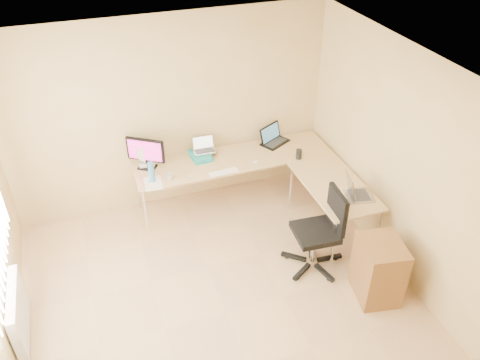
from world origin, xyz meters
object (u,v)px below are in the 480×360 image
object	(u,v)px
keyboard	(224,172)
mug	(170,177)
monitor	(146,153)
laptop_return	(360,188)
office_chair	(315,232)
laptop_black	(275,135)
desk_return	(332,208)
cabinet	(378,270)
desk_main	(234,180)
water_bottle	(151,172)
laptop_center	(204,145)
desk_fan	(146,156)

from	to	relation	value
keyboard	mug	world-z (taller)	mug
monitor	laptop_return	world-z (taller)	monitor
monitor	office_chair	xyz separation A→B (m)	(1.61, -1.63, -0.44)
monitor	office_chair	bearing A→B (deg)	-11.20
keyboard	mug	distance (m)	0.68
laptop_black	office_chair	distance (m)	1.72
desk_return	cabinet	xyz separation A→B (m)	(-0.04, -1.14, -0.01)
desk_main	water_bottle	xyz separation A→B (m)	(-1.13, -0.18, 0.50)
mug	water_bottle	distance (m)	0.24
mug	keyboard	bearing A→B (deg)	-6.67
monitor	water_bottle	size ratio (longest dim) A/B	1.81
desk_return	monitor	bearing A→B (deg)	151.39
desk_main	monitor	bearing A→B (deg)	172.61
laptop_center	monitor	bearing A→B (deg)	-174.34
desk_return	monitor	world-z (taller)	monitor
laptop_black	cabinet	xyz separation A→B (m)	(0.26, -2.32, -0.49)
laptop_center	mug	bearing A→B (deg)	-141.89
desk_return	desk_fan	size ratio (longest dim) A/B	4.47
mug	office_chair	size ratio (longest dim) A/B	0.09
desk_return	office_chair	bearing A→B (deg)	-135.24
desk_return	keyboard	xyz separation A→B (m)	(-1.21, 0.70, 0.37)
cabinet	office_chair	bearing A→B (deg)	134.95
mug	laptop_black	bearing A→B (deg)	14.18
monitor	laptop_black	size ratio (longest dim) A/B	1.27
desk_return	water_bottle	distance (m)	2.31
desk_main	water_bottle	world-z (taller)	water_bottle
laptop_black	desk_fan	bearing A→B (deg)	150.65
laptop_return	laptop_black	bearing A→B (deg)	30.03
laptop_center	keyboard	xyz separation A→B (m)	(0.11, -0.50, -0.14)
laptop_black	water_bottle	xyz separation A→B (m)	(-1.80, -0.36, 0.01)
monitor	cabinet	size ratio (longest dim) A/B	0.67
water_bottle	cabinet	xyz separation A→B (m)	(2.06, -1.95, -0.51)
water_bottle	cabinet	world-z (taller)	water_bottle
mug	cabinet	xyz separation A→B (m)	(1.85, -1.92, -0.41)
laptop_black	mug	bearing A→B (deg)	165.28
desk_main	office_chair	world-z (taller)	office_chair
desk_fan	mug	bearing A→B (deg)	-57.11
laptop_black	keyboard	size ratio (longest dim) A/B	1.05
desk_return	laptop_black	xyz separation A→B (m)	(-0.30, 1.18, 0.49)
monitor	water_bottle	xyz separation A→B (m)	(0.00, -0.33, -0.08)
desk_main	desk_fan	xyz separation A→B (m)	(-1.13, 0.20, 0.51)
laptop_center	office_chair	world-z (taller)	office_chair
water_bottle	desk_fan	xyz separation A→B (m)	(0.00, 0.38, 0.01)
laptop_return	water_bottle	bearing A→B (deg)	76.52
laptop_center	laptop_black	distance (m)	1.01
laptop_center	keyboard	world-z (taller)	laptop_center
desk_main	cabinet	distance (m)	2.33
keyboard	desk_fan	world-z (taller)	desk_fan
desk_return	laptop_center	bearing A→B (deg)	137.71
monitor	desk_return	bearing A→B (deg)	5.62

